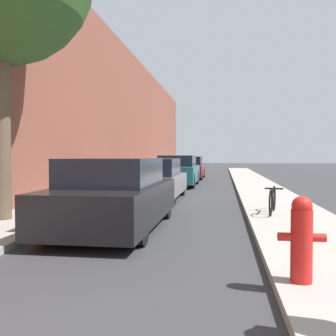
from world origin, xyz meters
name	(u,v)px	position (x,y,z in m)	size (l,w,h in m)	color
ground_plane	(190,191)	(0.00, 16.00, 0.00)	(120.00, 120.00, 0.00)	#333335
sidewalk_left	(122,189)	(-2.90, 16.00, 0.06)	(2.00, 52.00, 0.12)	#9E998E
sidewalk_right	(262,191)	(2.90, 16.00, 0.06)	(2.00, 52.00, 0.12)	#9E998E
building_facade_left	(91,103)	(-4.25, 16.00, 3.70)	(0.70, 52.00, 7.40)	brown
parked_car_black	(115,195)	(-0.79, 7.95, 0.68)	(1.81, 4.38, 1.42)	black
parked_car_grey	(153,180)	(-1.01, 13.10, 0.65)	(1.87, 4.36, 1.38)	black
parked_car_teal	(178,171)	(-0.84, 18.70, 0.71)	(1.82, 4.24, 1.49)	black
parked_car_maroon	(190,168)	(-0.79, 24.54, 0.67)	(1.77, 4.65, 1.42)	black
fire_hydrant	(302,238)	(2.19, 4.83, 0.60)	(0.50, 0.23, 0.93)	red
bicycle	(273,200)	(2.50, 9.74, 0.44)	(0.47, 1.48, 0.61)	black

